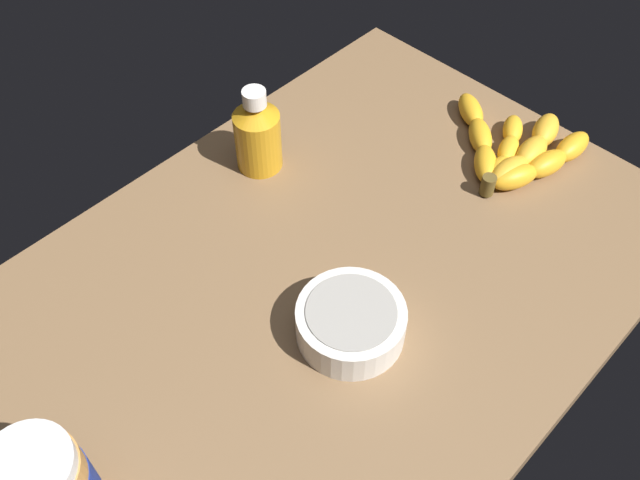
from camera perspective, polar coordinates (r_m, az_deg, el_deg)
The scene contains 4 objects.
ground_plane at distance 88.88cm, azimuth -0.83°, elevation -5.04°, with size 97.00×62.79×4.41cm, color brown.
banana_bunch at distance 105.24cm, azimuth 15.70°, elevation 7.05°, with size 20.00×21.03×3.56cm.
honey_bottle at distance 98.26cm, azimuth -5.12°, elevation 8.64°, with size 6.55×6.55×13.10cm.
small_bowl at distance 81.77cm, azimuth 2.52°, elevation -6.69°, with size 12.91×12.91×4.69cm.
Camera 1 is at (-35.13, -35.79, 71.17)cm, focal length 39.23 mm.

